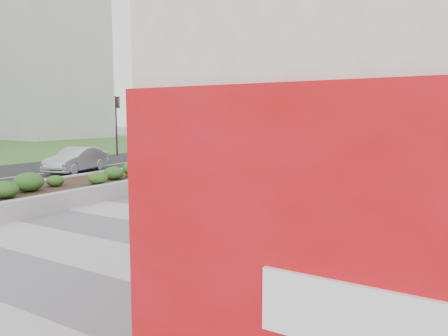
% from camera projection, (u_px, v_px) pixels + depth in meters
% --- Properties ---
extents(ground, '(160.00, 160.00, 0.00)m').
position_uv_depth(ground, '(93.00, 257.00, 8.65)').
color(ground, gray).
rests_on(ground, ground).
extents(walkway, '(8.00, 36.00, 0.01)m').
position_uv_depth(walkway, '(184.00, 225.00, 11.18)').
color(walkway, '#A8A8AD').
rests_on(walkway, ground).
extents(planter, '(3.00, 18.00, 0.90)m').
position_uv_depth(planter, '(133.00, 176.00, 17.38)').
color(planter, '#9E9EA0').
rests_on(planter, ground).
extents(street, '(10.00, 40.00, 0.00)m').
position_uv_depth(street, '(32.00, 175.00, 20.81)').
color(street, black).
rests_on(street, ground).
extents(traffic_signal_near, '(0.33, 0.28, 4.20)m').
position_uv_depth(traffic_signal_near, '(231.00, 116.00, 26.88)').
color(traffic_signal_near, black).
rests_on(traffic_signal_near, ground).
extents(traffic_signal_far, '(0.33, 0.28, 4.20)m').
position_uv_depth(traffic_signal_far, '(117.00, 116.00, 31.24)').
color(traffic_signal_far, black).
rests_on(traffic_signal_far, ground).
extents(distant_bldg_west_a, '(18.00, 12.00, 22.00)m').
position_uv_depth(distant_bldg_west_a, '(28.00, 52.00, 56.13)').
color(distant_bldg_west_a, '#ADAAA3').
rests_on(distant_bldg_west_a, ground).
extents(distant_bldg_north_l, '(16.00, 12.00, 20.00)m').
position_uv_depth(distant_bldg_north_l, '(393.00, 60.00, 56.58)').
color(distant_bldg_north_l, '#ADAAA3').
rests_on(distant_bldg_north_l, ground).
extents(manhole_cover, '(0.44, 0.44, 0.01)m').
position_uv_depth(manhole_cover, '(200.00, 228.00, 10.92)').
color(manhole_cover, '#595654').
rests_on(manhole_cover, ground).
extents(skateboarder, '(0.56, 0.74, 1.48)m').
position_uv_depth(skateboarder, '(307.00, 176.00, 14.87)').
color(skateboarder, beige).
rests_on(skateboarder, ground).
extents(car_silver, '(2.26, 3.97, 1.24)m').
position_uv_depth(car_silver, '(76.00, 160.00, 21.72)').
color(car_silver, '#B0B3B8').
rests_on(car_silver, ground).
extents(car_dark, '(2.94, 5.30, 1.45)m').
position_uv_depth(car_dark, '(208.00, 149.00, 27.26)').
color(car_dark, black).
rests_on(car_dark, ground).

